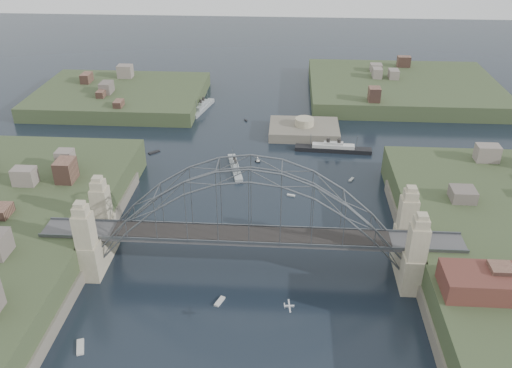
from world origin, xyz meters
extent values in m
plane|color=black|center=(0.00, 0.00, 0.00)|extent=(500.00, 500.00, 0.00)
cube|color=#48484B|center=(0.00, 0.00, 8.00)|extent=(84.00, 6.00, 0.70)
cube|color=#4D5258|center=(0.00, -3.00, 8.55)|extent=(84.00, 0.25, 0.50)
cube|color=#4D5258|center=(0.00, 3.00, 8.55)|extent=(84.00, 0.25, 0.50)
cube|color=black|center=(0.00, 0.00, 8.55)|extent=(55.20, 5.20, 0.35)
cube|color=gray|center=(-31.50, -5.00, 8.85)|extent=(3.40, 3.40, 17.70)
cube|color=gray|center=(-31.50, 5.00, 8.85)|extent=(3.40, 3.40, 17.70)
cube|color=gray|center=(31.50, -5.00, 8.85)|extent=(3.40, 3.40, 17.70)
cube|color=gray|center=(31.50, 5.00, 8.85)|extent=(3.40, 3.40, 17.70)
cube|color=gray|center=(-31.50, 0.00, 4.00)|extent=(4.08, 13.80, 8.00)
cube|color=gray|center=(31.50, 0.00, 4.00)|extent=(4.08, 13.80, 8.00)
cube|color=#5F594C|center=(-35.50, 0.00, 1.00)|extent=(6.00, 70.00, 4.00)
cube|color=#5F594C|center=(35.50, 0.00, 1.00)|extent=(6.00, 70.00, 4.00)
cube|color=#334124|center=(-55.00, 95.00, 0.50)|extent=(60.00, 45.00, 9.00)
cube|color=#334124|center=(50.00, 110.00, 0.75)|extent=(70.00, 55.00, 9.50)
cube|color=#5F594C|center=(12.00, 70.00, -0.50)|extent=(22.00, 16.00, 7.00)
cylinder|color=gray|center=(12.00, 70.00, 4.20)|extent=(6.00, 6.00, 2.40)
cube|color=#592D26|center=(44.00, -14.00, 10.00)|extent=(20.00, 8.00, 4.00)
cube|color=#979D9E|center=(-7.56, 43.95, 0.35)|extent=(5.81, 15.99, 1.42)
cube|color=#979D9E|center=(-7.56, 43.95, 1.42)|extent=(3.61, 8.89, 1.06)
cube|color=#979D9E|center=(-7.56, 43.95, 2.21)|extent=(2.07, 4.15, 0.71)
cylinder|color=black|center=(-7.29, 42.87, 2.83)|extent=(0.77, 0.77, 1.42)
cylinder|color=black|center=(-7.82, 45.04, 2.83)|extent=(0.77, 0.77, 1.42)
cylinder|color=#4D5258|center=(-6.43, 39.31, 2.66)|extent=(0.14, 0.14, 3.54)
cylinder|color=#4D5258|center=(-8.68, 48.60, 2.66)|extent=(0.14, 0.14, 3.54)
cube|color=#979D9E|center=(-23.74, 88.98, 0.44)|extent=(6.33, 17.71, 1.76)
cube|color=#979D9E|center=(-23.74, 88.98, 1.76)|extent=(3.95, 9.85, 1.32)
cube|color=#979D9E|center=(-23.74, 88.98, 2.75)|extent=(2.29, 4.59, 0.88)
cylinder|color=black|center=(-24.02, 87.78, 3.52)|extent=(0.87, 0.87, 1.76)
cylinder|color=black|center=(-23.47, 90.18, 3.52)|extent=(0.87, 0.87, 1.76)
cylinder|color=#4D5258|center=(-24.93, 83.83, 3.30)|extent=(0.18, 0.18, 4.40)
cylinder|color=#4D5258|center=(-22.55, 94.13, 3.30)|extent=(0.18, 0.18, 4.40)
cube|color=black|center=(20.53, 57.74, 0.41)|extent=(22.84, 4.44, 1.65)
cube|color=beige|center=(20.53, 57.74, 1.65)|extent=(12.60, 3.06, 1.24)
cube|color=beige|center=(20.53, 57.74, 2.58)|extent=(5.76, 2.04, 0.83)
cylinder|color=black|center=(18.95, 57.83, 3.30)|extent=(1.11, 1.11, 1.65)
cylinder|color=black|center=(22.12, 57.64, 3.30)|extent=(1.11, 1.11, 1.65)
cylinder|color=#4D5258|center=(13.74, 58.14, 3.09)|extent=(0.17, 0.17, 4.13)
cylinder|color=#4D5258|center=(27.33, 57.33, 3.09)|extent=(0.17, 0.17, 4.13)
cube|color=silver|center=(8.03, -20.19, 8.36)|extent=(1.63, 0.45, 0.28)
cube|color=silver|center=(8.03, -20.19, 8.41)|extent=(0.59, 3.23, 0.06)
cube|color=silver|center=(7.23, -20.27, 8.52)|extent=(0.26, 1.02, 0.35)
cube|color=beige|center=(-12.70, 15.07, 0.15)|extent=(2.89, 1.72, 0.45)
cube|color=beige|center=(8.18, 30.27, 0.15)|extent=(2.16, 1.23, 0.45)
cube|color=beige|center=(-5.04, -10.66, 0.15)|extent=(1.92, 2.96, 0.45)
cube|color=beige|center=(24.34, 39.73, 0.15)|extent=(1.78, 2.38, 0.45)
cube|color=beige|center=(-32.75, 53.16, 0.15)|extent=(3.34, 3.16, 0.45)
cube|color=beige|center=(-1.56, 48.98, 0.15)|extent=(1.58, 1.18, 0.45)
cylinder|color=#4D5258|center=(-1.56, 48.98, 1.20)|extent=(0.08, 0.08, 2.20)
cone|color=silver|center=(-1.56, 48.98, 1.20)|extent=(1.57, 1.47, 1.92)
cube|color=beige|center=(-7.54, 79.97, 0.15)|extent=(1.15, 1.80, 0.45)
cube|color=beige|center=(34.89, 19.68, 0.15)|extent=(2.35, 1.53, 0.45)
cube|color=beige|center=(-27.38, -23.61, 0.15)|extent=(2.30, 3.78, 0.45)
camera|label=1|loc=(6.88, -87.01, 68.41)|focal=37.17mm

